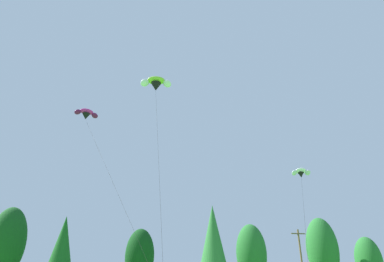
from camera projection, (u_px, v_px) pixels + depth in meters
treeline_tree_b at (7, 243)px, 52.01m from camera, size 5.56×5.56×13.92m
treeline_tree_c at (62, 246)px, 54.48m from camera, size 4.47×4.47×13.06m
treeline_tree_d at (140, 256)px, 56.79m from camera, size 4.89×4.89×11.44m
treeline_tree_e at (213, 239)px, 55.24m from camera, size 4.89×4.89×14.95m
treeline_tree_f at (251, 253)px, 56.56m from camera, size 5.08×5.08×12.14m
treeline_tree_g at (322, 249)px, 60.67m from camera, size 5.57×5.57×13.95m
treeline_tree_h at (369, 261)px, 61.20m from camera, size 4.70×4.70×10.75m
parafoil_kite_high_lime_white at (156, 84)px, 37.42m from camera, size 3.69×14.08×22.03m
parafoil_kite_mid_white at (301, 173)px, 40.16m from camera, size 10.18×16.38×14.04m
parafoil_kite_far_magenta at (86, 114)px, 41.82m from camera, size 9.92×21.02×20.88m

